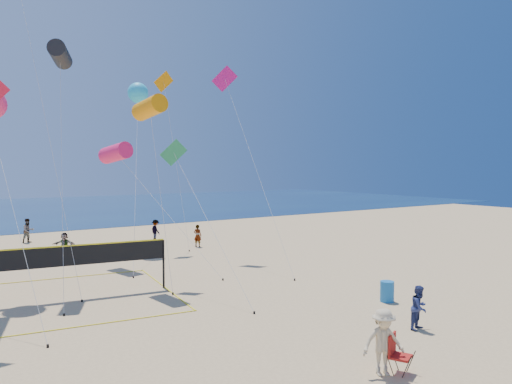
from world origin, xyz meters
TOP-DOWN VIEW (x-y plane):
  - bystander_a at (6.94, 2.31)m, footprint 0.86×0.74m
  - bystander_b at (2.89, 0.38)m, footprint 1.37×1.12m
  - far_person_1 at (0.01, 24.13)m, footprint 1.43×1.18m
  - far_person_2 at (8.82, 22.78)m, footprint 0.65×0.69m
  - far_person_3 at (-0.85, 31.62)m, footprint 1.06×0.93m
  - far_person_4 at (7.51, 27.27)m, footprint 0.69×1.09m
  - camp_chair at (3.31, 0.27)m, footprint 0.76×0.86m
  - trash_barrel at (8.79, 5.39)m, footprint 0.75×0.75m
  - volleyball_net at (-2.33, 13.55)m, footprint 9.80×9.67m
  - kite_1 at (-1.86, 16.12)m, footprint 2.03×6.24m
  - kite_2 at (1.72, 14.00)m, footprint 1.11×3.59m
  - kite_4 at (2.84, 13.21)m, footprint 1.24×6.93m
  - kite_5 at (8.83, 18.51)m, footprint 1.67×8.94m
  - kite_7 at (5.08, 24.28)m, footprint 4.55×9.43m
  - kite_9 at (6.88, 23.77)m, footprint 1.54×2.71m
  - kite_10 at (1.98, 19.83)m, footprint 3.80×8.41m

SIDE VIEW (x-z plane):
  - trash_barrel at x=8.79m, z-range 0.00..0.87m
  - camp_chair at x=3.31m, z-range 0.01..1.22m
  - far_person_1 at x=0.01m, z-range 0.00..1.53m
  - bystander_a at x=6.94m, z-range 0.00..1.56m
  - far_person_2 at x=8.82m, z-range 0.00..1.59m
  - far_person_4 at x=7.51m, z-range 0.00..1.62m
  - far_person_3 at x=-0.85m, z-range 0.00..1.82m
  - bystander_b at x=2.89m, z-range 0.00..1.85m
  - volleyball_net at x=-2.33m, z-range 0.43..2.77m
  - kite_4 at x=2.84m, z-range 2.39..9.49m
  - kite_10 at x=1.98m, z-range 2.94..10.11m
  - kite_2 at x=1.72m, z-range 3.99..13.13m
  - kite_5 at x=8.83m, z-range 4.52..16.72m
  - kite_7 at x=5.08m, z-range 5.04..16.52m
  - kite_9 at x=6.88m, z-range 4.64..17.07m
  - kite_1 at x=-1.86m, z-range 5.23..16.79m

